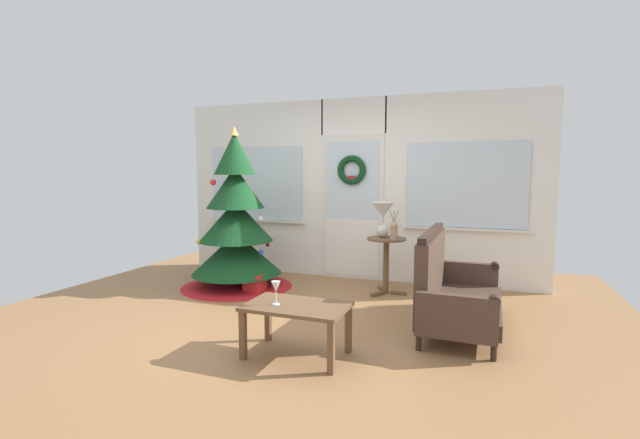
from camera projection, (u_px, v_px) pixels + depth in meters
ground_plane at (297, 323)px, 4.52m from camera, size 6.76×6.76×0.00m
back_wall_with_door at (353, 189)px, 6.33m from camera, size 5.20×0.19×2.55m
christmas_tree at (236, 229)px, 5.87m from camera, size 1.47×1.47×2.11m
settee_sofa at (451, 290)px, 4.36m from camera, size 0.76×1.53×0.96m
side_table at (386, 254)px, 5.55m from camera, size 0.50×0.48×0.71m
table_lamp at (383, 215)px, 5.56m from camera, size 0.28×0.28×0.44m
flower_vase at (394, 230)px, 5.43m from camera, size 0.11×0.10×0.35m
coffee_table at (297, 312)px, 3.67m from camera, size 0.85×0.54×0.43m
wine_glass at (276, 288)px, 3.66m from camera, size 0.08×0.08×0.20m
gift_box at (255, 284)px, 5.62m from camera, size 0.24×0.21×0.24m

